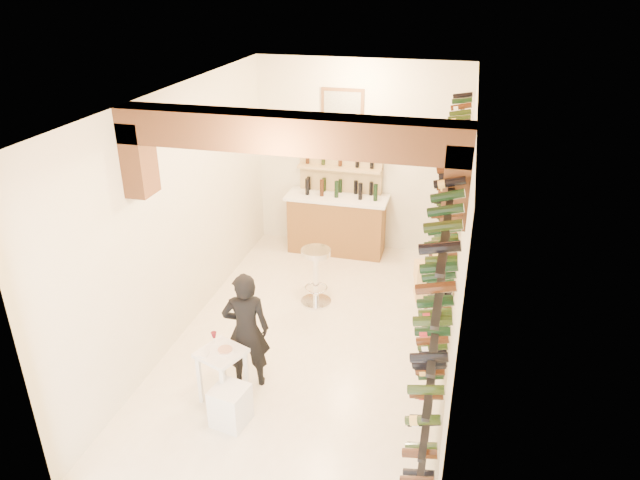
# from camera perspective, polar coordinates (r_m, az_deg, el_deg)

# --- Properties ---
(ground) EXTENTS (6.00, 6.00, 0.00)m
(ground) POSITION_cam_1_polar(r_m,az_deg,el_deg) (7.83, -0.55, -9.57)
(ground) COLOR white
(ground) RESTS_ON ground
(room_shell) EXTENTS (3.52, 6.02, 3.21)m
(room_shell) POSITION_cam_1_polar(r_m,az_deg,el_deg) (6.57, -1.20, 5.52)
(room_shell) COLOR silver
(room_shell) RESTS_ON ground
(wine_rack) EXTENTS (0.32, 5.70, 2.56)m
(wine_rack) POSITION_cam_1_polar(r_m,az_deg,el_deg) (6.87, 11.85, -0.47)
(wine_rack) COLOR black
(wine_rack) RESTS_ON ground
(back_counter) EXTENTS (1.70, 0.62, 1.29)m
(back_counter) POSITION_cam_1_polar(r_m,az_deg,el_deg) (9.89, 1.65, 1.72)
(back_counter) COLOR brown
(back_counter) RESTS_ON ground
(back_shelving) EXTENTS (1.40, 0.31, 2.73)m
(back_shelving) POSITION_cam_1_polar(r_m,az_deg,el_deg) (9.88, 2.00, 5.65)
(back_shelving) COLOR tan
(back_shelving) RESTS_ON ground
(tasting_table) EXTENTS (0.59, 0.59, 0.80)m
(tasting_table) POSITION_cam_1_polar(r_m,az_deg,el_deg) (6.62, -9.61, -11.52)
(tasting_table) COLOR white
(tasting_table) RESTS_ON ground
(white_stool) EXTENTS (0.42, 0.42, 0.45)m
(white_stool) POSITION_cam_1_polar(r_m,az_deg,el_deg) (6.51, -8.77, -15.73)
(white_stool) COLOR white
(white_stool) RESTS_ON ground
(person) EXTENTS (0.61, 0.49, 1.45)m
(person) POSITION_cam_1_polar(r_m,az_deg,el_deg) (6.72, -7.24, -8.78)
(person) COLOR black
(person) RESTS_ON ground
(chrome_barstool) EXTENTS (0.45, 0.45, 0.86)m
(chrome_barstool) POSITION_cam_1_polar(r_m,az_deg,el_deg) (8.34, -0.40, -3.20)
(chrome_barstool) COLOR silver
(chrome_barstool) RESTS_ON ground
(crate_lower) EXTENTS (0.51, 0.41, 0.28)m
(crate_lower) POSITION_cam_1_polar(r_m,az_deg,el_deg) (8.81, 10.76, -4.74)
(crate_lower) COLOR #E2BF7C
(crate_lower) RESTS_ON ground
(crate_upper) EXTENTS (0.55, 0.44, 0.28)m
(crate_upper) POSITION_cam_1_polar(r_m,az_deg,el_deg) (8.67, 10.91, -3.13)
(crate_upper) COLOR #E2BF7C
(crate_upper) RESTS_ON crate_lower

